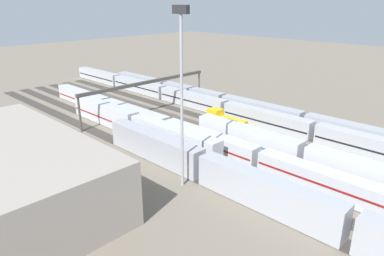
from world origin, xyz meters
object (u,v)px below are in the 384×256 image
object	(u,v)px
train_on_track_3	(224,124)
maintenance_shed	(11,171)
train_on_track_0	(223,101)
train_on_track_1	(220,107)
train_on_track_7	(265,193)
light_mast_1	(181,78)
signal_gantry	(147,85)
train_on_track_4	(304,157)
train_on_track_6	(136,125)
train_on_track_5	(200,138)

from	to	relation	value
train_on_track_3	maintenance_shed	xyz separation A→B (m)	(4.59, 43.85, 2.46)
train_on_track_0	train_on_track_1	xyz separation A→B (m)	(-2.82, 5.00, 0.06)
train_on_track_7	light_mast_1	world-z (taller)	light_mast_1
train_on_track_3	maintenance_shed	size ratio (longest dim) A/B	0.26
train_on_track_0	signal_gantry	world-z (taller)	signal_gantry
train_on_track_3	train_on_track_7	bearing A→B (deg)	139.99
train_on_track_3	train_on_track_4	bearing A→B (deg)	167.14
maintenance_shed	light_mast_1	bearing A→B (deg)	-126.03
train_on_track_1	signal_gantry	distance (m)	19.67
light_mast_1	signal_gantry	world-z (taller)	light_mast_1
train_on_track_0	train_on_track_6	xyz separation A→B (m)	(0.19, 30.00, 0.60)
train_on_track_5	signal_gantry	distance (m)	27.38
train_on_track_0	train_on_track_5	bearing A→B (deg)	120.03
train_on_track_7	light_mast_1	xyz separation A→B (m)	(13.44, 3.26, 14.96)
train_on_track_6	train_on_track_3	bearing A→B (deg)	-130.39
train_on_track_3	train_on_track_6	world-z (taller)	same
train_on_track_5	train_on_track_6	xyz separation A→B (m)	(14.64, 5.00, 0.54)
light_mast_1	train_on_track_0	bearing A→B (deg)	-59.03
train_on_track_5	light_mast_1	bearing A→B (deg)	122.70
train_on_track_5	train_on_track_1	world-z (taller)	same
train_on_track_3	train_on_track_0	size ratio (longest dim) A/B	0.10
train_on_track_7	train_on_track_4	distance (m)	15.12
train_on_track_0	train_on_track_6	bearing A→B (deg)	89.65
train_on_track_7	train_on_track_5	bearing A→B (deg)	-24.49
train_on_track_1	light_mast_1	distance (m)	41.86
train_on_track_3	signal_gantry	size ratio (longest dim) A/B	0.25
train_on_track_4	train_on_track_6	size ratio (longest dim) A/B	1.00
train_on_track_7	train_on_track_0	world-z (taller)	train_on_track_7
signal_gantry	maintenance_shed	bearing A→B (deg)	114.95
train_on_track_4	maintenance_shed	xyz separation A→B (m)	(26.50, 38.85, 2.02)
train_on_track_6	train_on_track_5	bearing A→B (deg)	-161.14
train_on_track_4	train_on_track_1	world-z (taller)	train_on_track_4
train_on_track_3	train_on_track_5	bearing A→B (deg)	100.61
train_on_track_5	maintenance_shed	bearing A→B (deg)	79.18
train_on_track_3	train_on_track_0	world-z (taller)	train_on_track_3
train_on_track_0	train_on_track_6	size ratio (longest dim) A/B	2.03
train_on_track_4	train_on_track_5	bearing A→B (deg)	14.02
signal_gantry	maintenance_shed	size ratio (longest dim) A/B	1.05
train_on_track_5	maintenance_shed	size ratio (longest dim) A/B	3.03
train_on_track_5	maintenance_shed	world-z (taller)	maintenance_shed
train_on_track_6	signal_gantry	xyz separation A→B (m)	(11.07, -12.50, 5.14)
train_on_track_3	train_on_track_5	distance (m)	10.17
train_on_track_1	train_on_track_6	distance (m)	25.19
train_on_track_7	train_on_track_0	bearing A→B (deg)	-43.87
train_on_track_1	signal_gantry	size ratio (longest dim) A/B	3.48
train_on_track_0	train_on_track_1	distance (m)	5.74
train_on_track_1	train_on_track_7	bearing A→B (deg)	138.22
train_on_track_5	train_on_track_1	bearing A→B (deg)	-59.83
train_on_track_0	train_on_track_6	world-z (taller)	train_on_track_6
train_on_track_7	signal_gantry	world-z (taller)	signal_gantry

